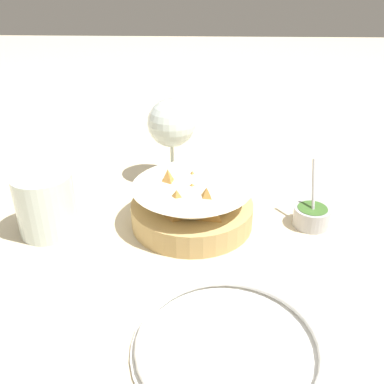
{
  "coord_description": "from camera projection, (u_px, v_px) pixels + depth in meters",
  "views": [
    {
      "loc": [
        -0.6,
        -0.03,
        0.4
      ],
      "look_at": [
        0.01,
        -0.01,
        0.06
      ],
      "focal_mm": 40.0,
      "sensor_mm": 36.0,
      "label": 1
    }
  ],
  "objects": [
    {
      "name": "ground_plane",
      "position": [
        188.0,
        228.0,
        0.72
      ],
      "size": [
        4.0,
        4.0,
        0.0
      ],
      "primitive_type": "plane",
      "color": "beige"
    },
    {
      "name": "food_basket",
      "position": [
        191.0,
        205.0,
        0.72
      ],
      "size": [
        0.2,
        0.2,
        0.09
      ],
      "color": "tan",
      "rests_on": "ground_plane"
    },
    {
      "name": "sauce_cup",
      "position": [
        311.0,
        215.0,
        0.72
      ],
      "size": [
        0.07,
        0.06,
        0.11
      ],
      "color": "#B7B7BC",
      "rests_on": "ground_plane"
    },
    {
      "name": "wine_glass",
      "position": [
        171.0,
        125.0,
        0.83
      ],
      "size": [
        0.09,
        0.09,
        0.17
      ],
      "color": "silver",
      "rests_on": "ground_plane"
    },
    {
      "name": "beer_mug",
      "position": [
        47.0,
        205.0,
        0.69
      ],
      "size": [
        0.13,
        0.09,
        0.1
      ],
      "color": "silver",
      "rests_on": "ground_plane"
    },
    {
      "name": "side_plate",
      "position": [
        229.0,
        346.0,
        0.49
      ],
      "size": [
        0.23,
        0.23,
        0.01
      ],
      "color": "white",
      "rests_on": "ground_plane"
    }
  ]
}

